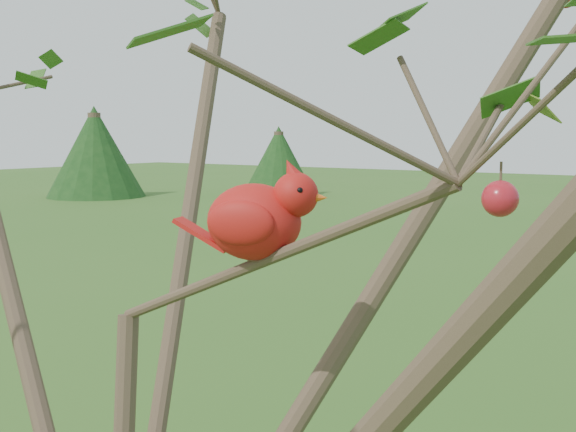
% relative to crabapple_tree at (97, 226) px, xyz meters
% --- Properties ---
extents(crabapple_tree, '(2.35, 2.05, 2.95)m').
position_rel_crabapple_tree_xyz_m(crabapple_tree, '(0.00, 0.00, 0.00)').
color(crabapple_tree, '#463625').
rests_on(crabapple_tree, ground).
extents(cardinal, '(0.22, 0.14, 0.16)m').
position_rel_crabapple_tree_xyz_m(cardinal, '(0.22, 0.10, 0.02)').
color(cardinal, red).
rests_on(cardinal, ground).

